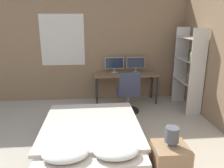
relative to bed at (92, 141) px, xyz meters
The scene contains 11 objects.
wall_back 2.86m from the bed, 83.70° to the left, with size 12.00×0.08×2.70m.
bed is the anchor object (origin of this frame).
nightstand 1.19m from the bed, 33.54° to the right, with size 0.43×0.40×0.51m.
bedside_lamp 1.26m from the bed, 33.54° to the right, with size 0.17×0.17×0.25m.
desk 2.47m from the bed, 69.14° to the left, with size 1.58×0.56×0.74m.
monitor_left 2.62m from the bed, 76.47° to the left, with size 0.48×0.16×0.39m.
monitor_right 2.80m from the bed, 65.02° to the left, with size 0.48×0.16×0.39m.
keyboard 2.33m from the bed, 67.57° to the left, with size 0.42×0.13×0.02m.
computer_mouse 2.46m from the bed, 60.96° to the left, with size 0.07×0.05×0.04m.
office_chair 1.78m from the bed, 62.62° to the left, with size 0.52×0.52×0.97m.
bookshelf 2.89m from the bed, 36.74° to the left, with size 0.34×0.92×1.87m.
Camera 1 is at (-0.26, -1.83, 1.99)m, focal length 35.00 mm.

